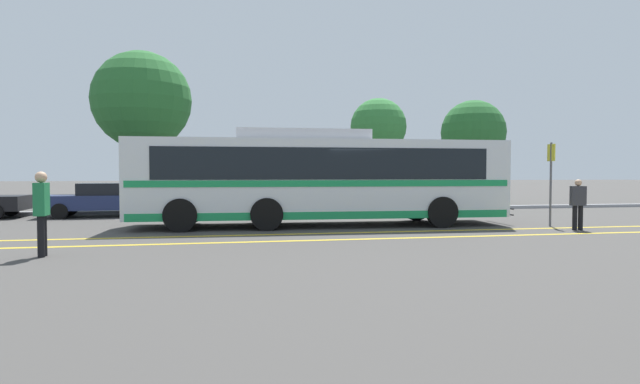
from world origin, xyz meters
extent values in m
plane|color=#423F3D|center=(0.00, 0.00, 0.00)|extent=(220.00, 220.00, 0.00)
cube|color=gold|center=(-1.31, -2.04, 0.00)|extent=(32.16, 0.20, 0.01)
cube|color=gold|center=(-1.31, -3.48, 0.00)|extent=(32.16, 0.20, 0.01)
cube|color=#99999E|center=(-1.31, 6.39, 0.07)|extent=(40.16, 0.36, 0.15)
cube|color=silver|center=(-1.31, 0.16, 1.57)|extent=(12.25, 3.08, 2.50)
cube|color=black|center=(-1.31, 0.16, 2.04)|extent=(10.55, 3.05, 0.99)
cube|color=#198C4C|center=(-1.31, 0.16, 1.43)|extent=(12.01, 3.11, 0.20)
cube|color=#198C4C|center=(-1.31, 0.16, 0.44)|extent=(12.01, 3.10, 0.24)
cube|color=black|center=(4.78, -0.09, 1.63)|extent=(0.13, 2.28, 1.82)
cube|color=black|center=(4.78, -0.09, 2.67)|extent=(0.11, 1.81, 0.24)
cube|color=silver|center=(-1.92, 0.18, 2.98)|extent=(4.34, 2.24, 0.33)
cube|color=black|center=(5.06, -0.10, 0.55)|extent=(0.12, 1.94, 0.04)
cube|color=black|center=(5.06, -0.10, 0.35)|extent=(0.12, 1.94, 0.04)
cylinder|color=black|center=(2.50, 1.24, 0.50)|extent=(1.01, 0.32, 1.00)
cylinder|color=black|center=(2.40, -1.24, 0.50)|extent=(1.01, 0.32, 1.00)
cylinder|color=black|center=(-3.09, 1.47, 0.50)|extent=(1.01, 0.32, 1.00)
cylinder|color=black|center=(-3.19, -1.01, 0.50)|extent=(1.01, 0.32, 1.00)
cylinder|color=black|center=(-5.64, 1.58, 0.50)|extent=(1.01, 0.32, 1.00)
cylinder|color=black|center=(-5.74, -0.90, 0.50)|extent=(1.01, 0.32, 1.00)
cylinder|color=black|center=(-13.02, 6.16, 0.30)|extent=(0.61, 0.23, 0.60)
cube|color=navy|center=(-9.34, 5.18, 0.59)|extent=(4.41, 2.00, 0.58)
cube|color=black|center=(-9.24, 5.19, 1.12)|extent=(1.90, 1.63, 0.47)
cylinder|color=black|center=(-10.62, 4.27, 0.30)|extent=(0.61, 0.24, 0.60)
cylinder|color=black|center=(-10.73, 5.91, 0.30)|extent=(0.61, 0.24, 0.60)
cylinder|color=black|center=(-7.96, 4.45, 0.30)|extent=(0.61, 0.24, 0.60)
cylinder|color=black|center=(-8.06, 6.08, 0.30)|extent=(0.61, 0.24, 0.60)
cube|color=#4C3823|center=(-3.10, 5.32, 0.63)|extent=(4.09, 1.76, 0.65)
cube|color=black|center=(-3.00, 5.32, 1.19)|extent=(1.73, 1.52, 0.47)
cylinder|color=black|center=(-4.35, 4.49, 0.30)|extent=(0.60, 0.21, 0.60)
cylinder|color=black|center=(-4.37, 6.10, 0.30)|extent=(0.60, 0.21, 0.60)
cylinder|color=black|center=(-1.83, 4.53, 0.30)|extent=(0.60, 0.21, 0.60)
cylinder|color=black|center=(-1.85, 6.14, 0.30)|extent=(0.60, 0.21, 0.60)
cylinder|color=black|center=(-8.18, -4.84, 0.43)|extent=(0.14, 0.14, 0.86)
cylinder|color=black|center=(-8.17, -5.01, 0.43)|extent=(0.14, 0.14, 0.86)
cube|color=#1E723F|center=(-8.17, -4.92, 1.20)|extent=(0.25, 0.43, 0.68)
sphere|color=tan|center=(-8.17, -4.92, 1.66)|extent=(0.23, 0.23, 0.23)
cylinder|color=black|center=(6.28, -2.68, 0.38)|extent=(0.14, 0.14, 0.76)
cylinder|color=black|center=(6.12, -2.64, 0.38)|extent=(0.14, 0.14, 0.76)
cube|color=#333338|center=(6.20, -2.66, 1.05)|extent=(0.46, 0.32, 0.60)
sphere|color=tan|center=(6.20, -2.66, 1.46)|extent=(0.20, 0.20, 0.20)
cylinder|color=#59595E|center=(6.10, -1.48, 1.38)|extent=(0.07, 0.07, 2.75)
cube|color=yellow|center=(6.10, -1.48, 2.42)|extent=(0.05, 0.40, 0.56)
cylinder|color=#513823|center=(10.05, 11.28, 1.39)|extent=(0.28, 0.28, 2.78)
sphere|color=#28662D|center=(10.05, 11.28, 4.19)|extent=(3.77, 3.77, 3.77)
cylinder|color=#513823|center=(-8.41, 9.65, 1.77)|extent=(0.28, 0.28, 3.55)
sphere|color=#28662D|center=(-8.41, 9.65, 5.33)|extent=(4.76, 4.76, 4.76)
cylinder|color=#513823|center=(3.56, 9.24, 1.56)|extent=(0.28, 0.28, 3.12)
sphere|color=#337A38|center=(3.56, 9.24, 4.23)|extent=(2.95, 2.95, 2.95)
camera|label=1|loc=(-4.41, -16.15, 1.73)|focal=28.00mm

